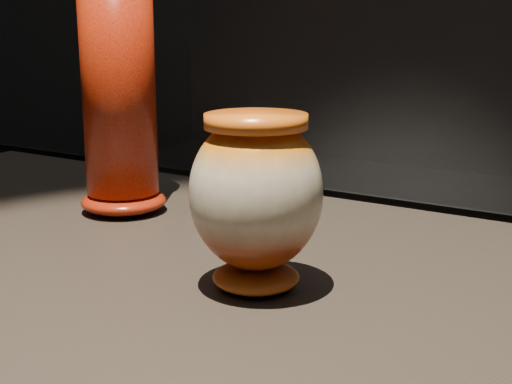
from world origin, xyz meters
TOP-DOWN VIEW (x-y plane):
  - main_vase at (-0.04, -0.04)m, footprint 0.16×0.16m
  - tall_vase at (-0.40, 0.13)m, footprint 0.17×0.17m

SIDE VIEW (x-z plane):
  - main_vase at x=-0.04m, z-range 0.91..1.11m
  - tall_vase at x=-0.40m, z-range 0.89..1.32m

